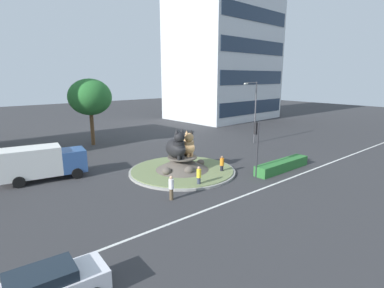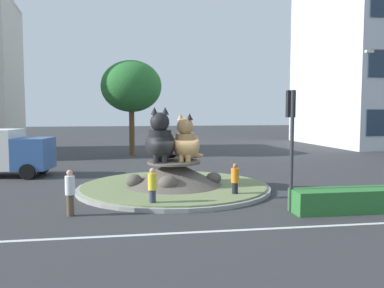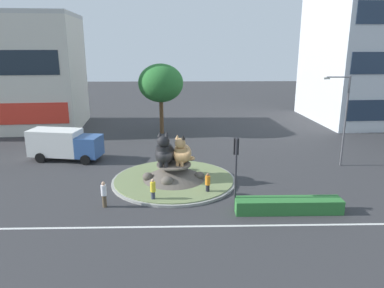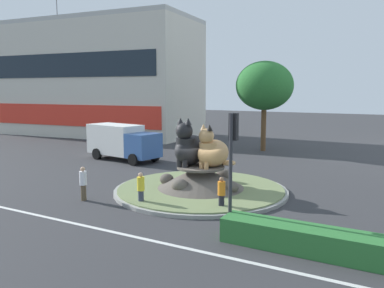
# 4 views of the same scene
# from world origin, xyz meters

# --- Properties ---
(ground_plane) EXTENTS (160.00, 160.00, 0.00)m
(ground_plane) POSITION_xyz_m (0.00, 0.00, 0.00)
(ground_plane) COLOR #333335
(lane_centreline) EXTENTS (112.00, 0.20, 0.01)m
(lane_centreline) POSITION_xyz_m (0.00, -7.23, 0.00)
(lane_centreline) COLOR silver
(lane_centreline) RESTS_ON ground
(roundabout_island) EXTENTS (9.55, 9.55, 1.45)m
(roundabout_island) POSITION_xyz_m (-0.00, -0.00, 0.54)
(roundabout_island) COLOR gray
(roundabout_island) RESTS_ON ground
(cat_statue_black) EXTENTS (1.85, 2.69, 2.68)m
(cat_statue_black) POSITION_xyz_m (-0.68, -0.04, 2.43)
(cat_statue_black) COLOR black
(cat_statue_black) RESTS_ON roundabout_island
(cat_statue_calico) EXTENTS (2.03, 2.43, 2.37)m
(cat_statue_calico) POSITION_xyz_m (0.65, 0.08, 2.31)
(cat_statue_calico) COLOR tan
(cat_statue_calico) RESTS_ON roundabout_island
(traffic_light_mast) EXTENTS (0.33, 0.46, 4.74)m
(traffic_light_mast) POSITION_xyz_m (4.00, -5.05, 3.32)
(traffic_light_mast) COLOR #2D2D33
(traffic_light_mast) RESTS_ON ground
(shophouse_block) EXTENTS (27.68, 13.07, 19.81)m
(shophouse_block) POSITION_xyz_m (-25.76, 19.33, 7.00)
(shophouse_block) COLOR beige
(shophouse_block) RESTS_ON ground
(clipped_hedge_strip) EXTENTS (6.73, 1.20, 0.90)m
(clipped_hedge_strip) POSITION_xyz_m (7.35, -5.49, 0.45)
(clipped_hedge_strip) COLOR #2D7033
(clipped_hedge_strip) RESTS_ON ground
(broadleaf_tree_behind_island) EXTENTS (5.21, 5.21, 8.21)m
(broadleaf_tree_behind_island) POSITION_xyz_m (-1.81, 15.94, 5.97)
(broadleaf_tree_behind_island) COLOR brown
(broadleaf_tree_behind_island) RESTS_ON ground
(pedestrian_orange_shirt) EXTENTS (0.36, 0.36, 1.61)m
(pedestrian_orange_shirt) POSITION_xyz_m (2.45, -2.58, 0.84)
(pedestrian_orange_shirt) COLOR black
(pedestrian_orange_shirt) RESTS_ON ground
(pedestrian_white_shirt) EXTENTS (0.36, 0.36, 1.75)m
(pedestrian_white_shirt) POSITION_xyz_m (-4.43, -4.43, 0.93)
(pedestrian_white_shirt) COLOR brown
(pedestrian_white_shirt) RESTS_ON ground
(pedestrian_yellow_shirt) EXTENTS (0.36, 0.36, 1.66)m
(pedestrian_yellow_shirt) POSITION_xyz_m (-1.31, -3.77, 0.87)
(pedestrian_yellow_shirt) COLOR #33384C
(pedestrian_yellow_shirt) RESTS_ON ground
(delivery_box_truck) EXTENTS (6.77, 3.39, 2.82)m
(delivery_box_truck) POSITION_xyz_m (-10.16, 5.81, 1.54)
(delivery_box_truck) COLOR #335693
(delivery_box_truck) RESTS_ON ground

